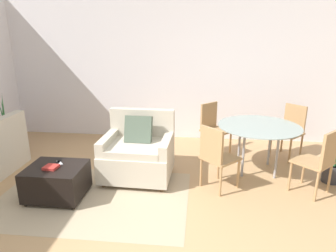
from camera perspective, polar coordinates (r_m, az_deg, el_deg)
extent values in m
plane|color=tan|center=(3.25, -3.42, -21.91)|extent=(20.00, 20.00, 0.00)
cube|color=white|center=(5.93, 1.80, 10.64)|extent=(12.00, 0.06, 2.75)
cube|color=tan|center=(4.14, -14.00, -13.07)|extent=(2.46, 1.65, 0.00)
cube|color=brown|center=(3.70, -16.98, -17.18)|extent=(2.41, 0.06, 0.00)
cube|color=brown|center=(3.92, -15.39, -15.00)|extent=(2.41, 0.06, 0.00)
cube|color=brown|center=(4.13, -14.00, -13.04)|extent=(2.41, 0.06, 0.00)
cube|color=brown|center=(4.36, -12.77, -11.27)|extent=(2.41, 0.06, 0.00)
cube|color=brown|center=(4.59, -11.67, -9.67)|extent=(2.41, 0.06, 0.00)
cube|color=beige|center=(4.44, -5.81, -6.83)|extent=(1.01, 0.88, 0.38)
cube|color=beige|center=(4.31, -6.01, -4.09)|extent=(0.77, 0.75, 0.10)
cube|color=beige|center=(4.61, -4.91, 0.11)|extent=(0.99, 0.15, 0.52)
cube|color=beige|center=(4.45, -11.34, -2.99)|extent=(0.15, 0.78, 0.20)
cube|color=beige|center=(4.25, -0.24, -3.61)|extent=(0.15, 0.78, 0.20)
cylinder|color=brown|center=(4.35, -12.18, -10.90)|extent=(0.05, 0.05, 0.06)
cylinder|color=brown|center=(4.16, -1.21, -11.90)|extent=(0.05, 0.05, 0.06)
cylinder|color=brown|center=(4.93, -9.47, -7.24)|extent=(0.05, 0.05, 0.06)
cylinder|color=brown|center=(4.76, 0.13, -7.91)|extent=(0.05, 0.05, 0.06)
cube|color=#4C5B4C|center=(4.37, -5.66, -0.65)|extent=(0.40, 0.23, 0.41)
cube|color=black|center=(4.18, -20.43, -9.72)|extent=(0.71, 0.60, 0.39)
cylinder|color=black|center=(4.23, -25.46, -13.33)|extent=(0.04, 0.04, 0.04)
cylinder|color=black|center=(3.96, -17.64, -14.54)|extent=(0.04, 0.04, 0.04)
cylinder|color=black|center=(4.61, -22.23, -10.34)|extent=(0.04, 0.04, 0.04)
cylinder|color=black|center=(4.36, -15.00, -11.18)|extent=(0.04, 0.04, 0.04)
cube|color=#B72D28|center=(4.07, -21.39, -7.31)|extent=(0.18, 0.17, 0.03)
cube|color=#B7B7BC|center=(4.19, -19.95, -6.60)|extent=(0.13, 0.14, 0.01)
cube|color=black|center=(4.20, -20.22, -6.56)|extent=(0.06, 0.15, 0.01)
cylinder|color=maroon|center=(6.25, -28.34, -2.48)|extent=(0.33, 0.33, 0.33)
cylinder|color=black|center=(6.21, -28.54, -1.11)|extent=(0.30, 0.30, 0.02)
cone|color=#387A42|center=(6.11, -28.68, 1.69)|extent=(0.05, 0.12, 0.61)
cone|color=#387A42|center=(6.13, -28.75, 1.87)|extent=(0.13, 0.10, 0.64)
cone|color=#387A42|center=(6.19, -28.90, 2.33)|extent=(0.10, 0.07, 0.72)
cone|color=#387A42|center=(6.10, -28.91, 1.56)|extent=(0.10, 0.10, 0.60)
cylinder|color=#8C9E99|center=(4.68, 16.99, 0.00)|extent=(1.23, 1.23, 0.01)
cylinder|color=#99999E|center=(4.54, 14.15, -5.22)|extent=(0.04, 0.04, 0.72)
cylinder|color=#99999E|center=(4.63, 20.02, -5.30)|extent=(0.04, 0.04, 0.72)
cylinder|color=#99999E|center=(4.98, 13.45, -3.14)|extent=(0.04, 0.04, 0.72)
cylinder|color=#99999E|center=(5.07, 18.81, -3.25)|extent=(0.04, 0.04, 0.72)
cube|color=tan|center=(4.14, 9.93, -6.03)|extent=(0.59, 0.59, 0.03)
cube|color=tan|center=(3.92, 8.27, -3.53)|extent=(0.29, 0.29, 0.45)
cylinder|color=tan|center=(4.26, 13.23, -8.89)|extent=(0.03, 0.03, 0.42)
cylinder|color=tan|center=(4.47, 9.59, -7.40)|extent=(0.03, 0.03, 0.42)
cylinder|color=tan|center=(4.01, 9.98, -10.42)|extent=(0.03, 0.03, 0.42)
cylinder|color=tan|center=(4.23, 6.29, -8.74)|extent=(0.03, 0.03, 0.42)
cube|color=tan|center=(4.40, 25.74, -6.18)|extent=(0.59, 0.59, 0.03)
cube|color=tan|center=(4.25, 28.44, -3.89)|extent=(0.29, 0.29, 0.45)
cylinder|color=tan|center=(4.70, 24.40, -7.50)|extent=(0.03, 0.03, 0.42)
cylinder|color=tan|center=(4.40, 22.21, -8.88)|extent=(0.03, 0.03, 0.42)
cylinder|color=tan|center=(4.57, 28.41, -8.75)|extent=(0.03, 0.03, 0.42)
cylinder|color=tan|center=(4.27, 26.44, -10.30)|extent=(0.03, 0.03, 0.42)
cube|color=tan|center=(5.26, 9.18, -0.92)|extent=(0.59, 0.59, 0.03)
cube|color=tan|center=(5.32, 7.79, 2.03)|extent=(0.29, 0.29, 0.45)
cylinder|color=tan|center=(5.10, 9.19, -4.21)|extent=(0.03, 0.03, 0.42)
cylinder|color=tan|center=(5.35, 11.79, -3.29)|extent=(0.03, 0.03, 0.42)
cylinder|color=tan|center=(5.33, 6.32, -3.14)|extent=(0.03, 0.03, 0.42)
cylinder|color=tan|center=(5.57, 8.95, -2.31)|extent=(0.03, 0.03, 0.42)
cube|color=tan|center=(5.46, 21.78, -1.28)|extent=(0.59, 0.59, 0.03)
cube|color=tan|center=(5.56, 23.03, 1.46)|extent=(0.29, 0.29, 0.45)
cylinder|color=tan|center=(5.47, 18.95, -3.45)|extent=(0.03, 0.03, 0.42)
cylinder|color=tan|center=(5.30, 22.21, -4.46)|extent=(0.03, 0.03, 0.42)
cylinder|color=tan|center=(5.76, 20.89, -2.61)|extent=(0.03, 0.03, 0.42)
cylinder|color=tan|center=(5.61, 24.03, -3.53)|extent=(0.03, 0.03, 0.42)
cylinder|color=#333338|center=(4.93, 28.60, -7.91)|extent=(0.23, 0.23, 0.27)
cylinder|color=black|center=(4.89, 28.80, -6.59)|extent=(0.21, 0.21, 0.02)
cone|color=#387A42|center=(4.88, 28.79, -4.68)|extent=(0.07, 0.05, 0.29)
cone|color=#387A42|center=(4.81, 28.62, -4.82)|extent=(0.05, 0.07, 0.31)
cone|color=#387A42|center=(4.79, 29.29, -4.56)|extent=(0.06, 0.04, 0.38)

